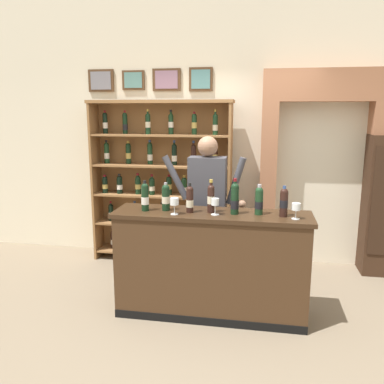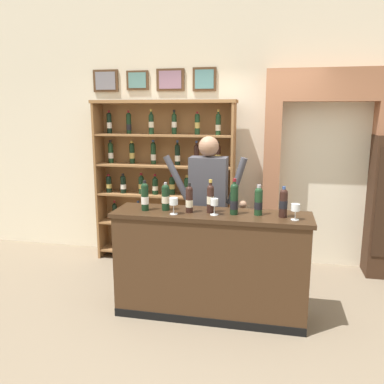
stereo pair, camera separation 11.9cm
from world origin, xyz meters
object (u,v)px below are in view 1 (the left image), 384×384
at_px(wine_shelf, 162,178).
at_px(tasting_counter, 211,264).
at_px(tasting_bottle_prosecco, 166,197).
at_px(tasting_bottle_chianti, 211,198).
at_px(wine_glass_right, 174,202).
at_px(wine_glass_left, 296,207).
at_px(tasting_bottle_grappa, 145,197).
at_px(tasting_bottle_riserva, 259,200).
at_px(wine_glass_center, 215,203).
at_px(tasting_bottle_brunello, 235,199).
at_px(tasting_bottle_rosso, 190,199).
at_px(shopkeeper, 207,198).
at_px(tasting_bottle_vin_santo, 284,202).

distance_m(wine_shelf, tasting_counter, 1.71).
bearing_deg(tasting_bottle_prosecco, tasting_bottle_chianti, -0.62).
bearing_deg(wine_glass_right, wine_glass_left, 1.60).
bearing_deg(wine_glass_right, wine_shelf, 108.69).
distance_m(wine_shelf, wine_glass_right, 1.57).
relative_size(wine_shelf, tasting_bottle_grappa, 7.18).
height_order(tasting_bottle_riserva, wine_glass_right, tasting_bottle_riserva).
height_order(wine_glass_center, wine_glass_right, wine_glass_right).
xyz_separation_m(tasting_bottle_chianti, wine_glass_right, (-0.32, -0.13, -0.03)).
distance_m(tasting_bottle_grappa, tasting_bottle_brunello, 0.85).
bearing_deg(tasting_bottle_grappa, wine_glass_center, -2.92).
height_order(tasting_bottle_rosso, tasting_bottle_brunello, tasting_bottle_brunello).
distance_m(tasting_bottle_grappa, tasting_bottle_prosecco, 0.20).
relative_size(shopkeeper, tasting_bottle_chianti, 5.45).
bearing_deg(wine_glass_left, tasting_bottle_brunello, 171.64).
xyz_separation_m(shopkeeper, tasting_bottle_chianti, (0.10, -0.48, 0.11)).
xyz_separation_m(tasting_bottle_chianti, wine_glass_center, (0.05, -0.08, -0.03)).
xyz_separation_m(tasting_counter, tasting_bottle_chianti, (-0.01, 0.01, 0.66)).
xyz_separation_m(shopkeeper, wine_glass_left, (0.87, -0.58, 0.08)).
relative_size(tasting_bottle_prosecco, wine_glass_center, 1.75).
xyz_separation_m(shopkeeper, tasting_bottle_riserva, (0.55, -0.48, 0.10)).
bearing_deg(tasting_bottle_prosecco, wine_glass_center, -9.80).
bearing_deg(wine_glass_right, tasting_bottle_vin_santo, 5.96).
relative_size(shopkeeper, tasting_bottle_rosso, 6.08).
relative_size(shopkeeper, tasting_bottle_riserva, 6.07).
xyz_separation_m(wine_shelf, tasting_counter, (0.84, -1.37, -0.59)).
xyz_separation_m(tasting_bottle_brunello, tasting_bottle_riserva, (0.22, 0.02, -0.01)).
bearing_deg(wine_glass_left, wine_shelf, 137.54).
relative_size(shopkeeper, tasting_bottle_brunello, 5.10).
height_order(tasting_counter, tasting_bottle_vin_santo, tasting_bottle_vin_santo).
xyz_separation_m(tasting_bottle_rosso, tasting_bottle_brunello, (0.42, 0.01, 0.02)).
distance_m(tasting_bottle_rosso, wine_glass_left, 0.97).
bearing_deg(wine_glass_center, tasting_bottle_riserva, 11.59).
xyz_separation_m(tasting_bottle_riserva, wine_glass_center, (-0.40, -0.08, -0.02)).
distance_m(tasting_bottle_riserva, tasting_bottle_vin_santo, 0.22).
relative_size(tasting_counter, shopkeeper, 1.09).
relative_size(shopkeeper, wine_glass_right, 10.99).
height_order(tasting_bottle_brunello, wine_glass_right, tasting_bottle_brunello).
height_order(tasting_bottle_rosso, wine_glass_left, tasting_bottle_rosso).
relative_size(tasting_bottle_prosecco, tasting_bottle_riserva, 0.96).
xyz_separation_m(tasting_bottle_grappa, tasting_bottle_brunello, (0.85, 0.02, 0.01)).
height_order(tasting_bottle_chianti, wine_glass_right, tasting_bottle_chianti).
distance_m(wine_shelf, tasting_bottle_grappa, 1.42).
bearing_deg(tasting_bottle_chianti, wine_glass_right, -157.67).
relative_size(tasting_bottle_grappa, wine_glass_right, 1.88).
height_order(shopkeeper, tasting_bottle_prosecco, shopkeeper).
xyz_separation_m(wine_glass_center, wine_glass_left, (0.72, -0.02, -0.01)).
height_order(tasting_bottle_chianti, wine_glass_center, tasting_bottle_chianti).
relative_size(wine_shelf, wine_glass_left, 14.58).
bearing_deg(tasting_bottle_riserva, tasting_bottle_rosso, -176.63).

